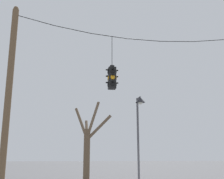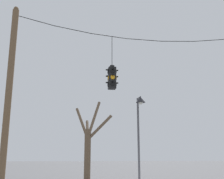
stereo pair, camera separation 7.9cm
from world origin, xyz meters
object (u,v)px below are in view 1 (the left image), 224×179
(utility_pole_left, at_px, (8,96))
(bare_tree, at_px, (88,143))
(traffic_light_near_right_pole, at_px, (112,78))
(street_lamp, at_px, (139,116))

(utility_pole_left, height_order, bare_tree, utility_pole_left)
(traffic_light_near_right_pole, height_order, street_lamp, traffic_light_near_right_pole)
(utility_pole_left, distance_m, traffic_light_near_right_pole, 4.61)
(traffic_light_near_right_pole, relative_size, street_lamp, 0.51)
(utility_pole_left, height_order, traffic_light_near_right_pole, utility_pole_left)
(street_lamp, bearing_deg, traffic_light_near_right_pole, -125.89)
(traffic_light_near_right_pole, xyz_separation_m, bare_tree, (-0.15, 8.80, -2.55))
(street_lamp, xyz_separation_m, bare_tree, (-2.29, 5.85, -1.22))
(street_lamp, bearing_deg, utility_pole_left, -156.01)
(street_lamp, distance_m, bare_tree, 6.40)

